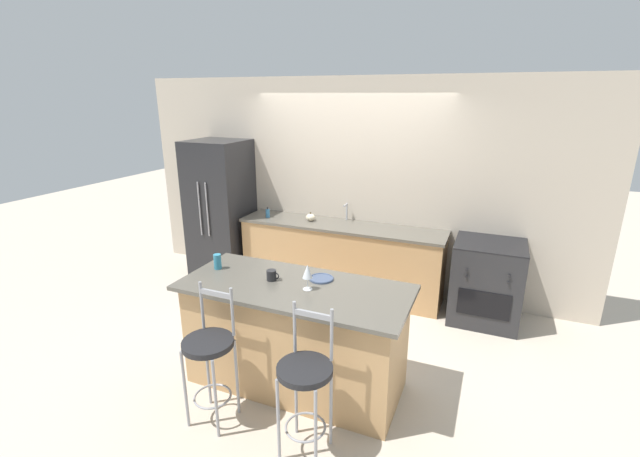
{
  "coord_description": "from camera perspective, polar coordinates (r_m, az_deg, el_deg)",
  "views": [
    {
      "loc": [
        1.75,
        -4.51,
        2.49
      ],
      "look_at": [
        0.11,
        -0.62,
        1.15
      ],
      "focal_mm": 24.0,
      "sensor_mm": 36.0,
      "label": 1
    }
  ],
  "objects": [
    {
      "name": "soap_bottle",
      "position": [
        5.7,
        -6.98,
        2.05
      ],
      "size": [
        0.06,
        0.06,
        0.14
      ],
      "color": "teal",
      "rests_on": "back_counter"
    },
    {
      "name": "coffee_mug",
      "position": [
        3.71,
        -6.45,
        -6.21
      ],
      "size": [
        0.12,
        0.09,
        0.09
      ],
      "color": "#232326",
      "rests_on": "kitchen_island"
    },
    {
      "name": "sink_faucet",
      "position": [
        5.53,
        3.53,
        2.51
      ],
      "size": [
        0.02,
        0.13,
        0.22
      ],
      "color": "#ADAFB5",
      "rests_on": "back_counter"
    },
    {
      "name": "bar_stool_near",
      "position": [
        3.5,
        -14.49,
        -15.99
      ],
      "size": [
        0.39,
        0.39,
        1.11
      ],
      "color": "#99999E",
      "rests_on": "ground_plane"
    },
    {
      "name": "bar_stool_far",
      "position": [
        3.14,
        -1.95,
        -19.8
      ],
      "size": [
        0.39,
        0.39,
        1.11
      ],
      "color": "#99999E",
      "rests_on": "ground_plane"
    },
    {
      "name": "wall_back",
      "position": [
        5.56,
        3.96,
        5.68
      ],
      "size": [
        6.0,
        0.07,
        2.7
      ],
      "color": "beige",
      "rests_on": "ground_plane"
    },
    {
      "name": "pumpkin_decoration",
      "position": [
        5.51,
        -1.27,
        1.5
      ],
      "size": [
        0.12,
        0.12,
        0.12
      ],
      "color": "beige",
      "rests_on": "back_counter"
    },
    {
      "name": "wine_glass",
      "position": [
        3.48,
        -1.68,
        -5.79
      ],
      "size": [
        0.08,
        0.08,
        0.22
      ],
      "color": "white",
      "rests_on": "kitchen_island"
    },
    {
      "name": "back_counter",
      "position": [
        5.55,
        2.78,
        -3.91
      ],
      "size": [
        2.62,
        0.63,
        0.92
      ],
      "color": "tan",
      "rests_on": "ground_plane"
    },
    {
      "name": "kitchen_island",
      "position": [
        3.84,
        -3.32,
        -14.03
      ],
      "size": [
        1.95,
        0.86,
        0.95
      ],
      "color": "tan",
      "rests_on": "ground_plane"
    },
    {
      "name": "dinner_plate",
      "position": [
        3.72,
        0.19,
        -6.66
      ],
      "size": [
        0.21,
        0.21,
        0.02
      ],
      "color": "#425170",
      "rests_on": "kitchen_island"
    },
    {
      "name": "tumbler_cup",
      "position": [
        4.02,
        -13.5,
        -4.31
      ],
      "size": [
        0.07,
        0.07,
        0.14
      ],
      "color": "teal",
      "rests_on": "kitchen_island"
    },
    {
      "name": "refrigerator",
      "position": [
        6.11,
        -13.06,
        2.5
      ],
      "size": [
        0.75,
        0.75,
        1.9
      ],
      "color": "#232326",
      "rests_on": "ground_plane"
    },
    {
      "name": "oven_range",
      "position": [
        5.2,
        21.29,
        -6.63
      ],
      "size": [
        0.74,
        0.7,
        0.93
      ],
      "color": "#28282B",
      "rests_on": "ground_plane"
    },
    {
      "name": "ground_plane",
      "position": [
        5.44,
        1.42,
        -9.7
      ],
      "size": [
        18.0,
        18.0,
        0.0
      ],
      "primitive_type": "plane",
      "color": "beige"
    }
  ]
}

